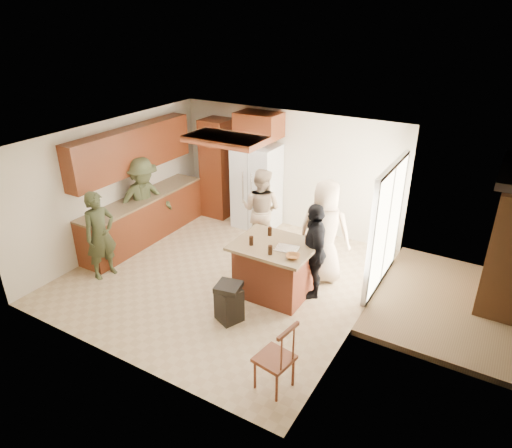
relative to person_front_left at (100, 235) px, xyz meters
The scene contains 12 objects.
person_front_left is the anchor object (origin of this frame).
person_behind_left 2.97m from the person_front_left, 50.59° to the left, with size 0.80×0.49×1.65m, color tan.
person_behind_right 3.85m from the person_front_left, 28.68° to the left, with size 0.89×0.58×1.83m, color tan.
person_side_right 3.67m from the person_front_left, 21.11° to the left, with size 0.95×0.49×1.63m, color black.
person_counter 1.41m from the person_front_left, 100.88° to the left, with size 1.14×0.53×1.76m, color #373D23.
left_cabinetry 1.50m from the person_front_left, 105.89° to the left, with size 0.64×3.00×2.30m.
back_wall_units 3.33m from the person_front_left, 81.21° to the left, with size 1.80×0.60×2.45m.
refrigerator 3.41m from the person_front_left, 67.88° to the left, with size 0.90×0.76×1.80m.
kitchen_island 3.06m from the person_front_left, 19.15° to the left, with size 1.28×1.03×0.93m.
island_items 3.23m from the person_front_left, 16.23° to the left, with size 0.93×0.71×0.15m.
trash_bin 2.67m from the person_front_left, ahead, with size 0.45×0.45×0.63m.
spindle_chair 4.00m from the person_front_left, 12.20° to the right, with size 0.48×0.48×0.99m.
Camera 1 is at (4.04, -5.73, 4.35)m, focal length 32.00 mm.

